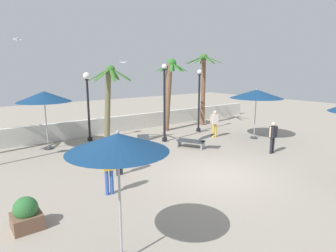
% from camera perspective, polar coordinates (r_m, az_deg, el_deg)
% --- Properties ---
extents(ground_plane, '(56.00, 56.00, 0.00)m').
position_cam_1_polar(ground_plane, '(11.36, 10.16, -9.53)').
color(ground_plane, '#9E9384').
extents(boundary_wall, '(25.20, 0.30, 1.00)m').
position_cam_1_polar(boundary_wall, '(18.57, -11.40, 0.20)').
color(boundary_wall, silver).
rests_on(boundary_wall, ground_plane).
extents(patio_umbrella_1, '(2.61, 2.61, 2.97)m').
position_cam_1_polar(patio_umbrella_1, '(15.41, -23.39, 5.34)').
color(patio_umbrella_1, '#333338').
rests_on(patio_umbrella_1, ground_plane).
extents(patio_umbrella_2, '(2.02, 2.02, 2.84)m').
position_cam_1_polar(patio_umbrella_2, '(5.66, -9.94, -3.56)').
color(patio_umbrella_2, '#333338').
rests_on(patio_umbrella_2, ground_plane).
extents(patio_umbrella_3, '(2.96, 2.96, 2.89)m').
position_cam_1_polar(patio_umbrella_3, '(17.17, 17.16, 6.08)').
color(patio_umbrella_3, '#333338').
rests_on(patio_umbrella_3, ground_plane).
extents(palm_tree_0, '(2.66, 2.61, 5.04)m').
position_cam_1_polar(palm_tree_0, '(20.66, 7.01, 8.94)').
color(palm_tree_0, brown).
rests_on(palm_tree_0, ground_plane).
extents(palm_tree_1, '(2.28, 2.24, 4.19)m').
position_cam_1_polar(palm_tree_1, '(14.66, -11.69, 5.91)').
color(palm_tree_1, brown).
rests_on(palm_tree_1, ground_plane).
extents(palm_tree_2, '(2.17, 2.17, 4.66)m').
position_cam_1_polar(palm_tree_2, '(18.73, 0.22, 7.92)').
color(palm_tree_2, brown).
rests_on(palm_tree_2, ground_plane).
extents(lamp_post_1, '(0.30, 0.30, 3.96)m').
position_cam_1_polar(lamp_post_1, '(18.47, 6.18, 5.52)').
color(lamp_post_1, black).
rests_on(lamp_post_1, ground_plane).
extents(lamp_post_2, '(0.29, 0.29, 4.27)m').
position_cam_1_polar(lamp_post_2, '(15.75, -0.70, 4.94)').
color(lamp_post_2, black).
rests_on(lamp_post_2, ground_plane).
extents(lamp_post_3, '(0.40, 0.40, 3.82)m').
position_cam_1_polar(lamp_post_3, '(16.43, -15.64, 5.58)').
color(lamp_post_3, black).
rests_on(lamp_post_3, ground_plane).
extents(lounge_chair_0, '(1.34, 1.88, 0.81)m').
position_cam_1_polar(lounge_chair_0, '(14.78, 5.36, -2.85)').
color(lounge_chair_0, '#B7B7BC').
rests_on(lounge_chair_0, ground_plane).
extents(lounge_chair_1, '(1.17, 1.94, 0.83)m').
position_cam_1_polar(lounge_chair_1, '(13.49, -4.25, -4.23)').
color(lounge_chair_1, '#B7B7BC').
rests_on(lounge_chair_1, ground_plane).
extents(guest_0, '(0.54, 0.34, 1.60)m').
position_cam_1_polar(guest_0, '(17.17, 9.28, 0.94)').
color(guest_0, gold).
rests_on(guest_0, ground_plane).
extents(guest_1, '(0.56, 0.24, 1.54)m').
position_cam_1_polar(guest_1, '(14.56, 20.11, -1.62)').
color(guest_1, '#26262D').
rests_on(guest_1, ground_plane).
extents(guest_2, '(0.55, 0.30, 1.66)m').
position_cam_1_polar(guest_2, '(9.42, -11.72, -7.54)').
color(guest_2, '#3359B2').
rests_on(guest_2, ground_plane).
extents(guest_3, '(0.56, 0.25, 1.61)m').
position_cam_1_polar(guest_3, '(11.04, -9.73, -4.83)').
color(guest_3, '#26262D').
rests_on(guest_3, ground_plane).
extents(seagull_0, '(0.38, 0.94, 0.14)m').
position_cam_1_polar(seagull_0, '(20.68, -8.70, 12.37)').
color(seagull_0, white).
extents(seagull_1, '(0.41, 0.93, 0.14)m').
position_cam_1_polar(seagull_1, '(16.52, -27.64, 14.93)').
color(seagull_1, white).
extents(planter, '(0.70, 0.70, 0.85)m').
position_cam_1_polar(planter, '(8.41, -26.32, -15.46)').
color(planter, brown).
rests_on(planter, ground_plane).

